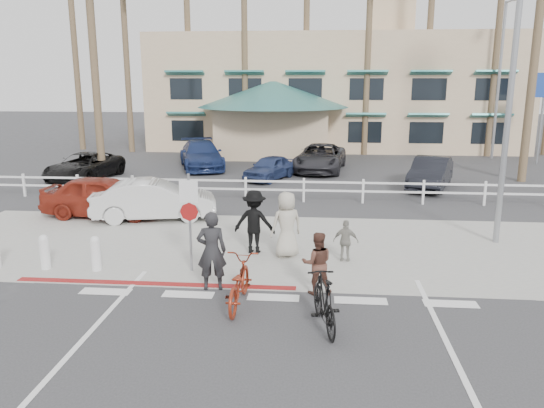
# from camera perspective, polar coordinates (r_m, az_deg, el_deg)

# --- Properties ---
(ground) EXTENTS (140.00, 140.00, 0.00)m
(ground) POSITION_cam_1_polar(r_m,az_deg,el_deg) (11.88, -0.12, -11.24)
(ground) COLOR #333335
(bike_path) EXTENTS (12.00, 16.00, 0.01)m
(bike_path) POSITION_cam_1_polar(r_m,az_deg,el_deg) (10.10, -1.19, -15.91)
(bike_path) COLOR #333335
(bike_path) RESTS_ON ground
(sidewalk_plaza) EXTENTS (22.00, 7.00, 0.01)m
(sidewalk_plaza) POSITION_cam_1_polar(r_m,az_deg,el_deg) (16.07, 1.34, -4.57)
(sidewalk_plaza) COLOR gray
(sidewalk_plaza) RESTS_ON ground
(cross_street) EXTENTS (40.00, 5.00, 0.01)m
(cross_street) POSITION_cam_1_polar(r_m,az_deg,el_deg) (19.91, 2.10, -1.06)
(cross_street) COLOR #333335
(cross_street) RESTS_ON ground
(parking_lot) EXTENTS (50.00, 16.00, 0.01)m
(parking_lot) POSITION_cam_1_polar(r_m,az_deg,el_deg) (29.20, 3.09, 3.54)
(parking_lot) COLOR #333335
(parking_lot) RESTS_ON ground
(curb_red) EXTENTS (7.00, 0.25, 0.02)m
(curb_red) POSITION_cam_1_polar(r_m,az_deg,el_deg) (13.54, -12.53, -8.37)
(curb_red) COLOR maroon
(curb_red) RESTS_ON ground
(rail_fence) EXTENTS (29.40, 0.16, 1.00)m
(rail_fence) POSITION_cam_1_polar(r_m,az_deg,el_deg) (21.73, 3.71, 1.48)
(rail_fence) COLOR silver
(rail_fence) RESTS_ON ground
(building) EXTENTS (28.00, 16.00, 11.30)m
(building) POSITION_cam_1_polar(r_m,az_deg,el_deg) (41.78, 6.68, 14.17)
(building) COLOR #D0B38E
(building) RESTS_ON ground
(sign_post) EXTENTS (0.50, 0.10, 2.90)m
(sign_post) POSITION_cam_1_polar(r_m,az_deg,el_deg) (13.82, -8.83, -1.47)
(sign_post) COLOR gray
(sign_post) RESTS_ON ground
(bollard_0) EXTENTS (0.26, 0.26, 0.95)m
(bollard_0) POSITION_cam_1_polar(r_m,az_deg,el_deg) (14.71, -18.42, -5.07)
(bollard_0) COLOR silver
(bollard_0) RESTS_ON ground
(bollard_1) EXTENTS (0.26, 0.26, 0.95)m
(bollard_1) POSITION_cam_1_polar(r_m,az_deg,el_deg) (15.31, -23.25, -4.76)
(bollard_1) COLOR silver
(bollard_1) RESTS_ON ground
(streetlight_0) EXTENTS (0.60, 2.00, 9.00)m
(streetlight_0) POSITION_cam_1_polar(r_m,az_deg,el_deg) (17.18, 24.26, 10.70)
(streetlight_0) COLOR gray
(streetlight_0) RESTS_ON ground
(streetlight_1) EXTENTS (0.60, 2.00, 9.50)m
(streetlight_1) POSITION_cam_1_polar(r_m,az_deg,el_deg) (36.47, 23.20, 11.95)
(streetlight_1) COLOR gray
(streetlight_1) RESTS_ON ground
(info_sign) EXTENTS (1.20, 0.16, 5.60)m
(info_sign) POSITION_cam_1_polar(r_m,az_deg,el_deg) (35.32, 27.01, 8.39)
(info_sign) COLOR navy
(info_sign) RESTS_ON ground
(palm_0) EXTENTS (4.00, 4.00, 15.00)m
(palm_0) POSITION_cam_1_polar(r_m,az_deg,el_deg) (40.58, -20.51, 16.10)
(palm_0) COLOR black
(palm_0) RESTS_ON ground
(palm_1) EXTENTS (4.00, 4.00, 13.00)m
(palm_1) POSITION_cam_1_polar(r_m,az_deg,el_deg) (38.08, -15.40, 15.18)
(palm_1) COLOR black
(palm_1) RESTS_ON ground
(palm_2) EXTENTS (4.00, 4.00, 16.00)m
(palm_2) POSITION_cam_1_polar(r_m,az_deg,el_deg) (37.97, -9.05, 17.75)
(palm_2) COLOR black
(palm_2) RESTS_ON ground
(palm_3) EXTENTS (4.00, 4.00, 14.00)m
(palm_3) POSITION_cam_1_polar(r_m,az_deg,el_deg) (36.17, -2.97, 16.54)
(palm_3) COLOR black
(palm_3) RESTS_ON ground
(palm_4) EXTENTS (4.00, 4.00, 15.00)m
(palm_4) POSITION_cam_1_polar(r_m,az_deg,el_deg) (36.87, 3.71, 17.24)
(palm_4) COLOR black
(palm_4) RESTS_ON ground
(palm_5) EXTENTS (4.00, 4.00, 13.00)m
(palm_5) POSITION_cam_1_polar(r_m,az_deg,el_deg) (35.93, 10.28, 15.57)
(palm_5) COLOR black
(palm_5) RESTS_ON ground
(palm_6) EXTENTS (4.00, 4.00, 17.00)m
(palm_6) POSITION_cam_1_polar(r_m,az_deg,el_deg) (37.60, 16.67, 18.19)
(palm_6) COLOR black
(palm_6) RESTS_ON ground
(palm_7) EXTENTS (4.00, 4.00, 14.00)m
(palm_7) POSITION_cam_1_polar(r_m,az_deg,el_deg) (37.48, 23.04, 15.43)
(palm_7) COLOR black
(palm_7) RESTS_ON ground
(palm_10) EXTENTS (4.00, 4.00, 12.00)m
(palm_10) POSITION_cam_1_polar(r_m,az_deg,el_deg) (28.03, -18.63, 14.79)
(palm_10) COLOR black
(palm_10) RESTS_ON ground
(palm_11) EXTENTS (4.00, 4.00, 14.00)m
(palm_11) POSITION_cam_1_polar(r_m,az_deg,el_deg) (28.65, 26.65, 16.07)
(palm_11) COLOR black
(palm_11) RESTS_ON ground
(bike_red) EXTENTS (0.80, 2.08, 1.08)m
(bike_red) POSITION_cam_1_polar(r_m,az_deg,el_deg) (11.87, -3.62, -8.47)
(bike_red) COLOR maroon
(bike_red) RESTS_ON ground
(rider_red) EXTENTS (0.77, 0.57, 1.93)m
(rider_red) POSITION_cam_1_polar(r_m,az_deg,el_deg) (12.67, -6.51, -5.04)
(rider_red) COLOR black
(rider_red) RESTS_ON ground
(bike_black) EXTENTS (0.93, 1.96, 1.14)m
(bike_black) POSITION_cam_1_polar(r_m,az_deg,el_deg) (10.88, 5.64, -10.42)
(bike_black) COLOR black
(bike_black) RESTS_ON ground
(rider_black) EXTENTS (0.78, 0.63, 1.50)m
(rider_black) POSITION_cam_1_polar(r_m,az_deg,el_deg) (12.47, 4.87, -6.36)
(rider_black) COLOR #523025
(rider_black) RESTS_ON ground
(pedestrian_a) EXTENTS (1.27, 0.83, 1.85)m
(pedestrian_a) POSITION_cam_1_polar(r_m,az_deg,el_deg) (15.27, -1.91, -1.93)
(pedestrian_a) COLOR black
(pedestrian_a) RESTS_ON ground
(pedestrian_child) EXTENTS (0.73, 0.38, 1.18)m
(pedestrian_child) POSITION_cam_1_polar(r_m,az_deg,el_deg) (14.74, 7.95, -3.97)
(pedestrian_child) COLOR gray
(pedestrian_child) RESTS_ON ground
(pedestrian_b) EXTENTS (1.09, 0.96, 1.88)m
(pedestrian_b) POSITION_cam_1_polar(r_m,az_deg,el_deg) (14.93, 1.58, -2.23)
(pedestrian_b) COLOR #A9A291
(pedestrian_b) RESTS_ON ground
(car_white_sedan) EXTENTS (4.59, 2.42, 1.44)m
(car_white_sedan) POSITION_cam_1_polar(r_m,az_deg,el_deg) (19.41, -12.53, 0.43)
(car_white_sedan) COLOR beige
(car_white_sedan) RESTS_ON ground
(car_red_compact) EXTENTS (4.48, 1.89, 1.51)m
(car_red_compact) POSITION_cam_1_polar(r_m,az_deg,el_deg) (20.35, -17.64, 0.81)
(car_red_compact) COLOR maroon
(car_red_compact) RESTS_ON ground
(lot_car_0) EXTENTS (2.92, 5.10, 1.34)m
(lot_car_0) POSITION_cam_1_polar(r_m,az_deg,el_deg) (28.22, -19.53, 3.83)
(lot_car_0) COLOR black
(lot_car_0) RESTS_ON ground
(lot_car_2) EXTENTS (2.74, 3.81, 1.21)m
(lot_car_2) POSITION_cam_1_polar(r_m,az_deg,el_deg) (26.64, -0.25, 3.92)
(lot_car_2) COLOR navy
(lot_car_2) RESTS_ON ground
(lot_car_3) EXTENTS (2.90, 4.61, 1.43)m
(lot_car_3) POSITION_cam_1_polar(r_m,az_deg,el_deg) (25.55, 16.68, 3.22)
(lot_car_3) COLOR black
(lot_car_3) RESTS_ON ground
(lot_car_4) EXTENTS (3.73, 5.72, 1.54)m
(lot_car_4) POSITION_cam_1_polar(r_m,az_deg,el_deg) (30.31, -7.61, 5.27)
(lot_car_4) COLOR navy
(lot_car_4) RESTS_ON ground
(lot_car_5) EXTENTS (3.09, 5.54, 1.46)m
(lot_car_5) POSITION_cam_1_polar(r_m,az_deg,el_deg) (29.28, 5.21, 4.98)
(lot_car_5) COLOR #29292D
(lot_car_5) RESTS_ON ground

